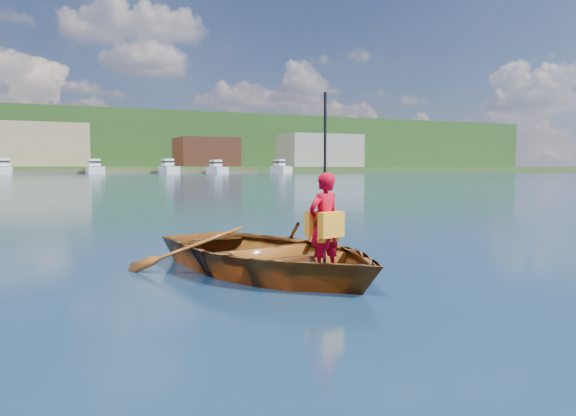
{
  "coord_description": "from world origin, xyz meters",
  "views": [
    {
      "loc": [
        -2.42,
        -7.38,
        1.35
      ],
      "look_at": [
        0.52,
        -0.68,
        0.84
      ],
      "focal_mm": 35.0,
      "sensor_mm": 36.0,
      "label": 1
    }
  ],
  "objects_px": {
    "child_paddler": "(324,223)",
    "marina_yachts": "(22,169)",
    "rowboat": "(268,254)",
    "dock": "(48,173)"
  },
  "relations": [
    {
      "from": "child_paddler",
      "to": "marina_yachts",
      "type": "height_order",
      "value": "marina_yachts"
    },
    {
      "from": "rowboat",
      "to": "child_paddler",
      "type": "height_order",
      "value": "child_paddler"
    },
    {
      "from": "dock",
      "to": "marina_yachts",
      "type": "bearing_deg",
      "value": -140.68
    },
    {
      "from": "dock",
      "to": "child_paddler",
      "type": "bearing_deg",
      "value": -89.37
    },
    {
      "from": "child_paddler",
      "to": "dock",
      "type": "bearing_deg",
      "value": 90.63
    },
    {
      "from": "child_paddler",
      "to": "marina_yachts",
      "type": "relative_size",
      "value": 0.02
    },
    {
      "from": "rowboat",
      "to": "marina_yachts",
      "type": "distance_m",
      "value": 144.16
    },
    {
      "from": "rowboat",
      "to": "child_paddler",
      "type": "relative_size",
      "value": 2.06
    },
    {
      "from": "child_paddler",
      "to": "marina_yachts",
      "type": "xyz_separation_m",
      "value": [
        -7.36,
        144.81,
        0.69
      ]
    },
    {
      "from": "child_paddler",
      "to": "dock",
      "type": "distance_m",
      "value": 149.52
    }
  ]
}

